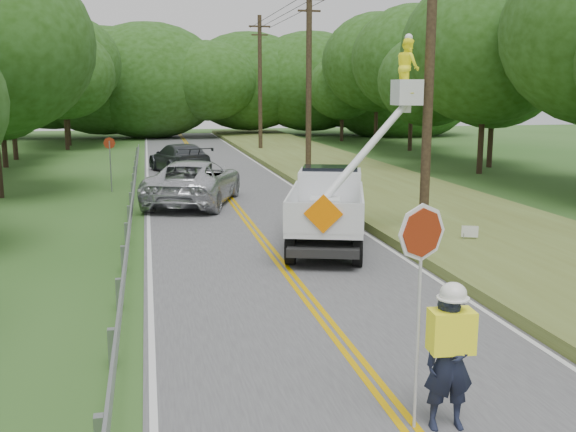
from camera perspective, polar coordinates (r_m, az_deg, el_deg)
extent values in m
plane|color=#255018|center=(11.21, 6.67, -13.35)|extent=(140.00, 140.00, 0.00)
cube|color=#4A494C|center=(24.32, -3.98, 0.06)|extent=(7.20, 96.00, 0.02)
cube|color=#D29B00|center=(24.31, -4.22, 0.08)|extent=(0.12, 96.00, 0.00)
cube|color=#D29B00|center=(24.33, -3.75, 0.10)|extent=(0.12, 96.00, 0.00)
cube|color=silver|center=(24.08, -12.13, -0.24)|extent=(0.12, 96.00, 0.00)
cube|color=silver|center=(25.03, 3.85, 0.40)|extent=(0.12, 96.00, 0.00)
cube|color=gray|center=(11.48, -15.19, -11.16)|extent=(0.12, 0.14, 0.70)
cube|color=gray|center=(14.31, -14.61, -6.68)|extent=(0.12, 0.14, 0.70)
cube|color=gray|center=(17.19, -14.23, -3.69)|extent=(0.12, 0.14, 0.70)
cube|color=gray|center=(20.11, -13.97, -1.57)|extent=(0.12, 0.14, 0.70)
cube|color=gray|center=(23.05, -13.77, 0.02)|extent=(0.12, 0.14, 0.70)
cube|color=gray|center=(26.00, -13.61, 1.24)|extent=(0.12, 0.14, 0.70)
cube|color=gray|center=(28.97, -13.49, 2.22)|extent=(0.12, 0.14, 0.70)
cube|color=gray|center=(31.94, -13.39, 3.02)|extent=(0.12, 0.14, 0.70)
cube|color=gray|center=(34.91, -13.31, 3.67)|extent=(0.12, 0.14, 0.70)
cube|color=gray|center=(37.89, -13.24, 4.23)|extent=(0.12, 0.14, 0.70)
cube|color=gray|center=(40.87, -13.18, 4.71)|extent=(0.12, 0.14, 0.70)
cube|color=gray|center=(43.86, -13.13, 5.12)|extent=(0.12, 0.14, 0.70)
cube|color=gray|center=(46.84, -13.08, 5.47)|extent=(0.12, 0.14, 0.70)
cube|color=gray|center=(24.97, -13.46, 1.44)|extent=(0.05, 48.00, 0.34)
cylinder|color=black|center=(20.44, 12.27, 11.84)|extent=(0.30, 0.30, 10.00)
cylinder|color=black|center=(34.67, 1.83, 11.62)|extent=(0.30, 0.30, 10.00)
cube|color=black|center=(34.90, 1.87, 17.54)|extent=(1.20, 0.10, 0.10)
cylinder|color=black|center=(49.36, -2.47, 11.42)|extent=(0.30, 0.30, 10.00)
cube|color=black|center=(49.57, -2.51, 16.28)|extent=(1.60, 0.12, 0.12)
cube|color=black|center=(49.52, -2.50, 15.58)|extent=(1.20, 0.10, 0.10)
cube|color=brown|center=(26.24, 11.54, 0.98)|extent=(7.00, 96.00, 0.30)
cylinder|color=#332319|center=(43.03, -23.61, 5.49)|extent=(0.32, 0.32, 2.35)
ellipsoid|color=#1E410D|center=(42.89, -23.90, 9.30)|extent=(5.49, 5.49, 4.83)
cylinder|color=#332319|center=(47.56, -22.85, 6.35)|extent=(0.32, 0.32, 2.96)
ellipsoid|color=#1E410D|center=(47.46, -23.18, 10.69)|extent=(6.90, 6.90, 6.07)
cylinder|color=#332319|center=(54.15, -18.86, 7.30)|extent=(0.32, 0.32, 3.38)
ellipsoid|color=#1E410D|center=(54.08, -19.13, 11.67)|extent=(7.89, 7.89, 6.94)
cylinder|color=#332319|center=(58.29, -18.71, 7.81)|extent=(0.32, 0.32, 3.95)
ellipsoid|color=#1E410D|center=(58.27, -19.01, 12.55)|extent=(9.22, 9.22, 8.11)
cylinder|color=#332319|center=(37.93, 16.56, 6.54)|extent=(0.32, 0.32, 3.95)
ellipsoid|color=#1E410D|center=(37.91, 16.97, 13.84)|extent=(9.22, 9.22, 8.11)
cylinder|color=#332319|center=(41.33, 17.33, 6.42)|extent=(0.32, 0.32, 3.36)
ellipsoid|color=#1E410D|center=(41.25, 17.66, 12.10)|extent=(7.83, 7.83, 6.89)
cylinder|color=#332319|center=(46.28, 12.16, 6.92)|extent=(0.32, 0.32, 3.06)
ellipsoid|color=#1E410D|center=(46.18, 12.35, 11.55)|extent=(7.15, 7.15, 6.29)
cylinder|color=#332319|center=(51.36, 10.69, 7.87)|extent=(0.32, 0.32, 3.99)
ellipsoid|color=#1E410D|center=(51.35, 10.89, 13.31)|extent=(9.32, 9.32, 8.20)
cylinder|color=#332319|center=(56.52, 7.72, 8.23)|extent=(0.32, 0.32, 4.01)
ellipsoid|color=#1E410D|center=(56.51, 7.85, 13.21)|extent=(9.36, 9.36, 8.24)
cylinder|color=#332319|center=(60.34, 4.74, 7.88)|extent=(0.32, 0.32, 2.80)
ellipsoid|color=#1E410D|center=(60.26, 4.79, 11.13)|extent=(6.52, 6.52, 5.74)
ellipsoid|color=#1E410D|center=(67.50, -20.04, 11.08)|extent=(12.36, 9.27, 9.27)
ellipsoid|color=#1E410D|center=(66.18, -15.92, 11.33)|extent=(13.79, 10.34, 10.34)
ellipsoid|color=#1E410D|center=(65.80, -12.09, 11.51)|extent=(14.93, 11.20, 11.20)
ellipsoid|color=#1E410D|center=(64.32, -7.13, 11.68)|extent=(10.20, 7.65, 7.65)
ellipsoid|color=#1E410D|center=(68.25, -3.46, 11.70)|extent=(13.35, 10.01, 10.01)
ellipsoid|color=#1E410D|center=(68.74, 2.08, 11.70)|extent=(13.64, 10.23, 10.23)
ellipsoid|color=#1E410D|center=(68.95, 5.50, 11.66)|extent=(12.71, 9.53, 9.53)
ellipsoid|color=#1E410D|center=(68.64, 9.83, 11.56)|extent=(16.91, 12.68, 12.68)
imported|color=#191E33|center=(9.29, 14.00, -12.28)|extent=(0.74, 0.52, 1.93)
cube|color=#FFFC21|center=(9.13, 14.13, -9.76)|extent=(0.62, 0.41, 0.58)
ellipsoid|color=white|center=(8.96, 14.29, -6.55)|extent=(0.36, 0.36, 0.29)
cylinder|color=#B7B7B7|center=(9.05, 11.30, -10.19)|extent=(0.04, 0.04, 2.70)
cylinder|color=maroon|center=(8.64, 11.65, -1.42)|extent=(0.74, 0.26, 0.77)
cylinder|color=black|center=(17.37, 0.23, -2.87)|extent=(0.51, 0.89, 0.85)
cylinder|color=black|center=(17.30, 6.12, -2.99)|extent=(0.51, 0.89, 0.85)
cylinder|color=black|center=(19.10, 0.73, -1.60)|extent=(0.51, 0.89, 0.85)
cylinder|color=black|center=(19.03, 6.07, -1.70)|extent=(0.51, 0.89, 0.85)
cylinder|color=black|center=(21.27, 1.23, -0.30)|extent=(0.51, 0.89, 0.85)
cylinder|color=black|center=(21.21, 6.03, -0.39)|extent=(0.51, 0.89, 0.85)
cube|color=black|center=(19.29, 3.43, -1.30)|extent=(3.51, 5.99, 0.22)
cube|color=silver|center=(18.59, 3.37, -0.37)|extent=(3.20, 4.52, 0.20)
cube|color=silver|center=(18.57, 0.29, 1.04)|extent=(1.30, 3.92, 0.80)
cube|color=silver|center=(18.50, 6.50, 0.93)|extent=(1.30, 3.92, 0.80)
cube|color=silver|center=(16.52, 3.12, -0.23)|extent=(1.97, 0.67, 0.80)
cube|color=silver|center=(21.52, 3.69, 1.91)|extent=(2.42, 2.22, 1.60)
cube|color=black|center=(21.61, 3.73, 3.49)|extent=(2.05, 1.64, 0.67)
cube|color=silver|center=(17.55, 3.26, 0.43)|extent=(1.01, 1.01, 0.71)
cube|color=silver|center=(20.16, 10.38, 10.61)|extent=(0.76, 0.76, 0.76)
imported|color=#FFFC21|center=(20.18, 10.45, 12.75)|extent=(0.62, 0.80, 1.65)
cube|color=#FF7500|center=(16.43, 3.11, 0.19)|extent=(0.97, 0.34, 1.01)
imported|color=silver|center=(26.94, -8.21, 2.99)|extent=(4.81, 7.06, 1.80)
imported|color=#373C40|center=(37.19, -9.49, 5.02)|extent=(3.72, 6.12, 1.66)
cylinder|color=gray|center=(30.83, -15.29, 4.20)|extent=(0.06, 0.06, 2.35)
cylinder|color=maroon|center=(30.73, -15.40, 6.18)|extent=(0.53, 0.12, 0.53)
cube|color=white|center=(19.82, 15.65, -1.32)|extent=(0.45, 0.22, 0.33)
cylinder|color=gray|center=(19.79, 15.12, -2.16)|extent=(0.02, 0.02, 0.48)
cylinder|color=gray|center=(19.97, 16.10, -2.09)|extent=(0.02, 0.02, 0.48)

